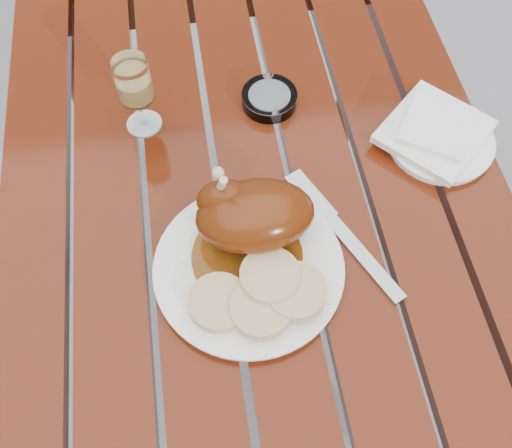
{
  "coord_description": "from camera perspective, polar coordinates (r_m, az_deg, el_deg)",
  "views": [
    {
      "loc": [
        -0.08,
        -0.51,
        1.5
      ],
      "look_at": [
        -0.01,
        -0.09,
        0.78
      ],
      "focal_mm": 40.0,
      "sensor_mm": 36.0,
      "label": 1
    }
  ],
  "objects": [
    {
      "name": "ashtray",
      "position": [
        1.01,
        1.34,
        12.43
      ],
      "size": [
        0.13,
        0.13,
        0.02
      ],
      "primitive_type": "cylinder",
      "rotation": [
        0.0,
        0.0,
        -0.4
      ],
      "color": "#B2B7BC",
      "rests_on": "table"
    },
    {
      "name": "bread_dumplings",
      "position": [
        0.78,
        0.55,
        -7.1
      ],
      "size": [
        0.19,
        0.13,
        0.03
      ],
      "color": "tan",
      "rests_on": "dinner_plate"
    },
    {
      "name": "table",
      "position": [
        1.24,
        -0.16,
        -5.79
      ],
      "size": [
        0.8,
        1.2,
        0.75
      ],
      "primitive_type": "cube",
      "color": "#611D0B",
      "rests_on": "ground"
    },
    {
      "name": "ground",
      "position": [
        1.59,
        -0.13,
        -11.39
      ],
      "size": [
        60.0,
        60.0,
        0.0
      ],
      "primitive_type": "plane",
      "color": "slate",
      "rests_on": "ground"
    },
    {
      "name": "wine_glass",
      "position": [
        0.95,
        -11.8,
        12.46
      ],
      "size": [
        0.07,
        0.07,
        0.14
      ],
      "primitive_type": "cylinder",
      "rotation": [
        0.0,
        0.0,
        0.22
      ],
      "color": "#D9B762",
      "rests_on": "table"
    },
    {
      "name": "napkin",
      "position": [
        0.99,
        17.41,
        8.84
      ],
      "size": [
        0.22,
        0.22,
        0.01
      ],
      "primitive_type": "cube",
      "rotation": [
        0.0,
        0.0,
        0.74
      ],
      "color": "white",
      "rests_on": "side_plate"
    },
    {
      "name": "roast_duck",
      "position": [
        0.8,
        -0.58,
        0.88
      ],
      "size": [
        0.18,
        0.18,
        0.12
      ],
      "color": "#63310B",
      "rests_on": "dinner_plate"
    },
    {
      "name": "knife",
      "position": [
        0.86,
        9.49,
        -1.88
      ],
      "size": [
        0.11,
        0.21,
        0.01
      ],
      "primitive_type": "cube",
      "rotation": [
        0.0,
        0.0,
        0.44
      ],
      "color": "gray",
      "rests_on": "table"
    },
    {
      "name": "fork",
      "position": [
        0.84,
        -5.81,
        -4.62
      ],
      "size": [
        0.1,
        0.15,
        0.01
      ],
      "primitive_type": "cube",
      "rotation": [
        0.0,
        0.0,
        -0.54
      ],
      "color": "gray",
      "rests_on": "table"
    },
    {
      "name": "dinner_plate",
      "position": [
        0.83,
        -0.72,
        -4.48
      ],
      "size": [
        0.35,
        0.35,
        0.02
      ],
      "primitive_type": "cylinder",
      "rotation": [
        0.0,
        0.0,
        -0.31
      ],
      "color": "white",
      "rests_on": "table"
    },
    {
      "name": "side_plate",
      "position": [
        1.0,
        17.91,
        7.94
      ],
      "size": [
        0.21,
        0.21,
        0.01
      ],
      "primitive_type": "cylinder",
      "rotation": [
        0.0,
        0.0,
        -0.21
      ],
      "color": "white",
      "rests_on": "table"
    }
  ]
}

